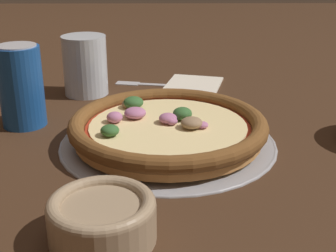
% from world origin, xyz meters
% --- Properties ---
extents(ground_plane, '(3.00, 3.00, 0.00)m').
position_xyz_m(ground_plane, '(0.00, 0.00, 0.00)').
color(ground_plane, '#3D2616').
extents(pizza_tray, '(0.30, 0.30, 0.01)m').
position_xyz_m(pizza_tray, '(0.00, 0.00, 0.00)').
color(pizza_tray, '#9E9EA3').
rests_on(pizza_tray, ground_plane).
extents(pizza, '(0.28, 0.28, 0.04)m').
position_xyz_m(pizza, '(0.00, 0.00, 0.02)').
color(pizza, '#BC7F42').
rests_on(pizza, pizza_tray).
extents(bowl_near, '(0.10, 0.10, 0.04)m').
position_xyz_m(bowl_near, '(-0.22, 0.06, 0.02)').
color(bowl_near, '#9E8466').
rests_on(bowl_near, ground_plane).
extents(drinking_cup, '(0.08, 0.08, 0.11)m').
position_xyz_m(drinking_cup, '(0.23, 0.15, 0.05)').
color(drinking_cup, silver).
rests_on(drinking_cup, ground_plane).
extents(napkin, '(0.15, 0.13, 0.01)m').
position_xyz_m(napkin, '(0.27, -0.05, 0.00)').
color(napkin, beige).
rests_on(napkin, ground_plane).
extents(fork, '(0.05, 0.20, 0.00)m').
position_xyz_m(fork, '(0.28, 0.01, 0.00)').
color(fork, '#B7B7BC').
rests_on(fork, ground_plane).
extents(beverage_can, '(0.07, 0.07, 0.12)m').
position_xyz_m(beverage_can, '(0.07, 0.22, 0.06)').
color(beverage_can, '#194C99').
rests_on(beverage_can, ground_plane).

